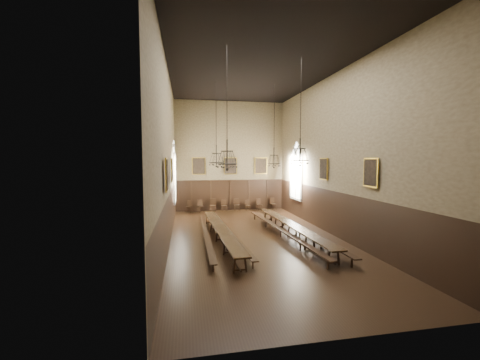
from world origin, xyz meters
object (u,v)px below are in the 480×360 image
object	(u,v)px
bench_left_inner	(230,234)
chair_4	(237,207)
bench_right_inner	(281,232)
chair_5	(248,207)
chair_6	(259,207)
chandelier_front_left	(227,156)
chair_3	(224,208)
table_left	(221,234)
bench_left_outer	(206,236)
chandelier_back_left	(216,157)
table_right	(292,231)
chair_7	(273,206)
chandelier_front_right	(300,153)
bench_right_outer	(300,230)
chair_2	(213,208)
chair_1	(201,208)
chandelier_back_right	(274,158)
chair_0	(189,209)

from	to	relation	value
bench_left_inner	chair_4	world-z (taller)	chair_4
bench_right_inner	chair_5	xyz separation A→B (m)	(-0.04, 8.50, -0.04)
chair_6	chandelier_front_left	xyz separation A→B (m)	(-4.31, -11.34, 4.15)
chair_6	chandelier_front_left	size ratio (longest dim) A/B	0.19
bench_left_inner	chair_3	world-z (taller)	chair_3
table_left	bench_left_outer	world-z (taller)	table_left
bench_right_inner	chandelier_back_left	xyz separation A→B (m)	(-3.23, 2.71, 4.10)
table_right	chair_7	bearing A→B (deg)	79.87
chair_3	chair_6	bearing A→B (deg)	-4.34
chair_3	chandelier_back_left	world-z (taller)	chandelier_back_left
chair_6	chandelier_back_left	xyz separation A→B (m)	(-4.19, -5.78, 4.11)
chair_4	chandelier_back_left	xyz separation A→B (m)	(-2.28, -5.89, 4.11)
chandelier_front_right	chandelier_front_left	bearing A→B (deg)	-166.97
bench_right_inner	chair_4	size ratio (longest dim) A/B	10.94
bench_left_outer	chair_3	bearing A→B (deg)	76.55
chair_7	chandelier_front_left	world-z (taller)	chandelier_front_left
table_left	chandelier_back_left	bearing A→B (deg)	88.15
bench_right_outer	chair_5	bearing A→B (deg)	98.15
table_right	chair_5	xyz separation A→B (m)	(-0.65, 8.66, -0.11)
chandelier_front_right	chair_4	bearing A→B (deg)	96.41
chandelier_back_left	chandelier_front_left	xyz separation A→B (m)	(-0.12, -5.56, 0.03)
bench_right_inner	chandelier_front_left	world-z (taller)	chandelier_front_left
bench_left_outer	chair_2	world-z (taller)	chair_2
chair_1	chair_3	bearing A→B (deg)	-14.82
bench_left_outer	chair_3	xyz separation A→B (m)	(2.06, 8.63, 0.01)
table_right	chandelier_back_right	bearing A→B (deg)	92.75
table_right	chandelier_front_right	xyz separation A→B (m)	(-0.37, -1.87, 4.18)
chair_4	bench_right_outer	bearing A→B (deg)	-74.56
table_right	chair_2	distance (m)	9.39
chair_1	chair_5	bearing A→B (deg)	-17.79
chair_5	chair_7	distance (m)	2.20
bench_right_outer	bench_left_inner	bearing A→B (deg)	179.11
chair_1	chair_7	distance (m)	6.09
bench_right_inner	chandelier_back_right	bearing A→B (deg)	80.84
chair_0	chair_3	world-z (taller)	chair_0
chair_3	chair_4	bearing A→B (deg)	-1.69
bench_left_outer	bench_right_inner	xyz separation A→B (m)	(4.07, 0.04, 0.04)
table_right	chair_6	xyz separation A→B (m)	(0.35, 8.65, -0.09)
bench_left_outer	bench_right_inner	world-z (taller)	bench_right_inner
chair_2	chandelier_front_left	world-z (taller)	chandelier_front_left
bench_right_inner	chair_6	world-z (taller)	chair_6
chair_2	chandelier_back_right	size ratio (longest dim) A/B	0.20
table_left	table_right	bearing A→B (deg)	1.19
table_left	bench_right_inner	world-z (taller)	table_left
chair_2	table_left	bearing A→B (deg)	-84.96
bench_left_inner	chair_6	bearing A→B (deg)	65.75
chandelier_front_right	bench_left_inner	bearing A→B (deg)	143.75
chair_7	chair_2	bearing A→B (deg)	163.34
chandelier_back_left	chandelier_front_left	bearing A→B (deg)	-91.23
chair_0	chandelier_back_left	bearing A→B (deg)	-56.51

